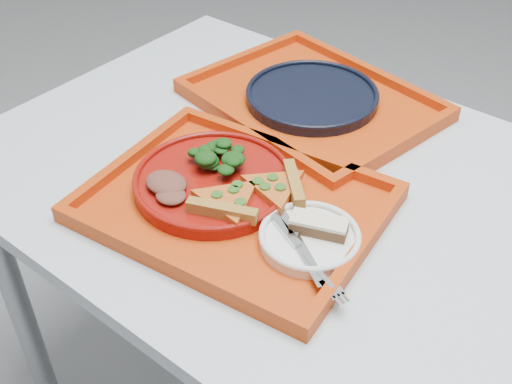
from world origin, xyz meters
TOP-DOWN VIEW (x-y plane):
  - table at (0.00, 0.00)m, footprint 1.60×0.80m
  - tray_main at (-0.26, -0.13)m, footprint 0.49×0.40m
  - tray_far at (-0.34, 0.21)m, footprint 0.50×0.42m
  - dinner_plate at (-0.31, -0.12)m, footprint 0.26×0.26m
  - side_plate at (-0.11, -0.13)m, footprint 0.15×0.15m
  - navy_plate at (-0.34, 0.21)m, footprint 0.26×0.26m
  - pizza_slice_a at (-0.25, -0.15)m, footprint 0.15×0.16m
  - pizza_slice_b at (-0.22, -0.08)m, footprint 0.16×0.16m
  - salad_heap at (-0.34, -0.07)m, footprint 0.09×0.08m
  - meat_portion at (-0.35, -0.18)m, footprint 0.07×0.06m
  - dessert_bar at (-0.11, -0.11)m, footprint 0.09×0.06m
  - knife at (-0.12, -0.15)m, footprint 0.17×0.11m
  - fork at (-0.10, -0.16)m, footprint 0.18×0.09m

SIDE VIEW (x-z plane):
  - table at x=0.00m, z-range 0.30..1.05m
  - tray_main at x=-0.26m, z-range 0.75..0.76m
  - tray_far at x=-0.34m, z-range 0.75..0.76m
  - side_plate at x=-0.11m, z-range 0.76..0.78m
  - navy_plate at x=-0.34m, z-range 0.76..0.78m
  - dinner_plate at x=-0.31m, z-range 0.76..0.78m
  - knife at x=-0.12m, z-range 0.78..0.78m
  - fork at x=-0.10m, z-range 0.78..0.78m
  - dessert_bar at x=-0.11m, z-range 0.78..0.80m
  - pizza_slice_a at x=-0.25m, z-range 0.78..0.80m
  - pizza_slice_b at x=-0.22m, z-range 0.78..0.80m
  - meat_portion at x=-0.35m, z-range 0.78..0.80m
  - salad_heap at x=-0.34m, z-range 0.78..0.82m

